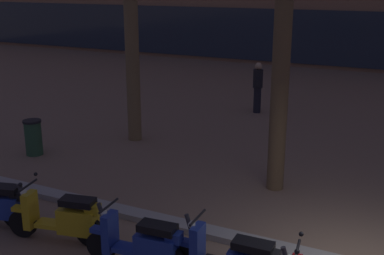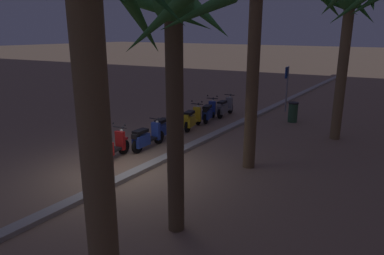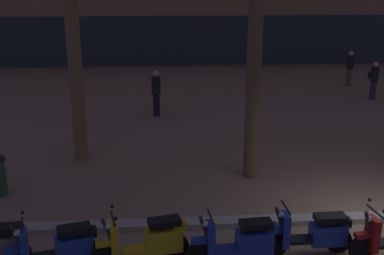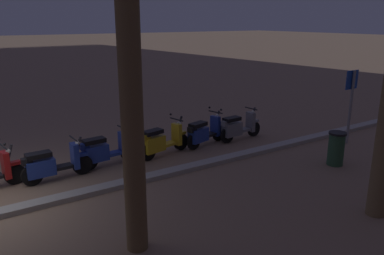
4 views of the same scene
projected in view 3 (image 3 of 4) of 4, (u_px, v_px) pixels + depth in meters
name	position (u px, v px, depth m)	size (l,w,h in m)	color
curb_strip	(383.00, 217.00, 10.71)	(60.00, 0.36, 0.12)	#ADA89E
scooter_blue_mid_rear	(59.00, 248.00, 8.76)	(1.73, 0.73, 1.17)	black
scooter_yellow_lead_nearest	(149.00, 241.00, 8.97)	(1.82, 0.70, 1.17)	black
scooter_blue_gap_after_mid	(241.00, 242.00, 8.95)	(1.76, 0.56, 1.04)	black
scooter_blue_tail_end	(314.00, 233.00, 9.28)	(1.79, 0.56, 1.04)	black
palm_tree_mid_walkway	(71.00, 10.00, 12.99)	(2.31, 2.28, 5.76)	olive
pedestrian_strolling_near_curb	(374.00, 80.00, 20.95)	(0.39, 0.45, 1.63)	#2D3351
pedestrian_by_palm_tree	(156.00, 92.00, 18.37)	(0.34, 0.46, 1.76)	black
pedestrian_window_shopping	(350.00, 68.00, 23.48)	(0.34, 0.34, 1.70)	brown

